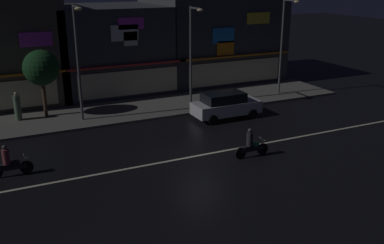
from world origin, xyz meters
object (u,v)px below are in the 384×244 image
streetlamp_west (78,54)px  pedestrian_on_sidewalk (17,107)px  streetlamp_mid (192,47)px  motorcycle_lead (9,163)px  motorcycle_opposite_lane (251,145)px  traffic_cone (256,104)px  parked_car_near_kerb (225,105)px  streetlamp_east (284,39)px

streetlamp_west → pedestrian_on_sidewalk: bearing=153.0°
streetlamp_mid → motorcycle_lead: streetlamp_mid is taller
motorcycle_opposite_lane → traffic_cone: 8.77m
pedestrian_on_sidewalk → parked_car_near_kerb: 12.88m
streetlamp_east → parked_car_near_kerb: streetlamp_east is taller
streetlamp_west → traffic_cone: size_ratio=12.63×
motorcycle_lead → parked_car_near_kerb: bearing=16.2°
parked_car_near_kerb → motorcycle_opposite_lane: size_ratio=2.26×
streetlamp_mid → pedestrian_on_sidewalk: bearing=172.9°
pedestrian_on_sidewalk → traffic_cone: bearing=162.7°
motorcycle_opposite_lane → streetlamp_west: bearing=-61.2°
streetlamp_west → motorcycle_lead: size_ratio=3.66×
pedestrian_on_sidewalk → motorcycle_lead: 8.14m
pedestrian_on_sidewalk → streetlamp_mid: bearing=169.3°
traffic_cone → streetlamp_mid: bearing=149.2°
streetlamp_mid → streetlamp_east: (7.25, -0.33, 0.19)m
streetlamp_east → traffic_cone: bearing=-150.7°
pedestrian_on_sidewalk → motorcycle_opposite_lane: size_ratio=0.94×
motorcycle_opposite_lane → parked_car_near_kerb: bearing=-114.7°
streetlamp_mid → streetlamp_east: size_ratio=0.95×
pedestrian_on_sidewalk → motorcycle_opposite_lane: (9.98, -10.84, -0.33)m
motorcycle_lead → motorcycle_opposite_lane: size_ratio=1.00×
pedestrian_on_sidewalk → parked_car_near_kerb: bearing=154.8°
streetlamp_mid → motorcycle_opposite_lane: 10.12m
motorcycle_opposite_lane → motorcycle_lead: bearing=-20.7°
streetlamp_west → motorcycle_opposite_lane: (6.39, -9.01, -3.62)m
parked_car_near_kerb → motorcycle_lead: parked_car_near_kerb is taller
streetlamp_mid → streetlamp_east: bearing=-2.6°
streetlamp_mid → streetlamp_east: 7.26m
streetlamp_mid → pedestrian_on_sidewalk: 11.73m
motorcycle_lead → traffic_cone: motorcycle_lead is taller
streetlamp_west → pedestrian_on_sidewalk: 5.20m
streetlamp_west → streetlamp_mid: 7.65m
pedestrian_on_sidewalk → traffic_cone: (15.02, -3.67, -0.68)m
motorcycle_lead → streetlamp_mid: bearing=30.4°
motorcycle_opposite_lane → traffic_cone: size_ratio=3.45×
traffic_cone → motorcycle_opposite_lane: bearing=-125.1°
streetlamp_east → motorcycle_lead: (-19.50, -6.33, -3.63)m
streetlamp_mid → traffic_cone: 5.83m
streetlamp_mid → traffic_cone: size_ratio=12.03×
streetlamp_west → streetlamp_mid: size_ratio=1.05×
streetlamp_west → pedestrian_on_sidewalk: size_ratio=3.88×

